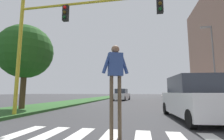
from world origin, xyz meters
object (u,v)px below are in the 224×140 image
traffic_light_gantry (64,28)px  suv_crossing (194,98)px  pedestrian_performer (115,75)px  street_lamp_right (213,56)px  tree_mid (26,52)px  sedan_midblock (122,95)px

traffic_light_gantry → suv_crossing: bearing=8.3°
pedestrian_performer → suv_crossing: (3.00, 3.69, -0.73)m
traffic_light_gantry → street_lamp_right: 14.22m
street_lamp_right → suv_crossing: street_lamp_right is taller
street_lamp_right → suv_crossing: size_ratio=1.58×
traffic_light_gantry → street_lamp_right: (10.42, 9.68, 0.26)m
street_lamp_right → suv_crossing: bearing=-116.6°
pedestrian_performer → suv_crossing: size_ratio=0.53×
tree_mid → traffic_light_gantry: bearing=-31.5°
street_lamp_right → pedestrian_performer: bearing=-120.7°
tree_mid → pedestrian_performer: bearing=-36.9°
street_lamp_right → sedan_midblock: size_ratio=1.59×
tree_mid → traffic_light_gantry: (4.01, -2.46, 0.41)m
tree_mid → pedestrian_performer: 9.07m
pedestrian_performer → sedan_midblock: pedestrian_performer is taller
pedestrian_performer → street_lamp_right: bearing=59.3°
traffic_light_gantry → street_lamp_right: size_ratio=1.11×
street_lamp_right → sedan_midblock: bearing=142.3°
pedestrian_performer → sedan_midblock: (-2.32, 19.99, -0.88)m
traffic_light_gantry → tree_mid: bearing=148.5°
tree_mid → pedestrian_performer: (7.03, -5.27, -2.27)m
tree_mid → pedestrian_performer: size_ratio=2.25×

